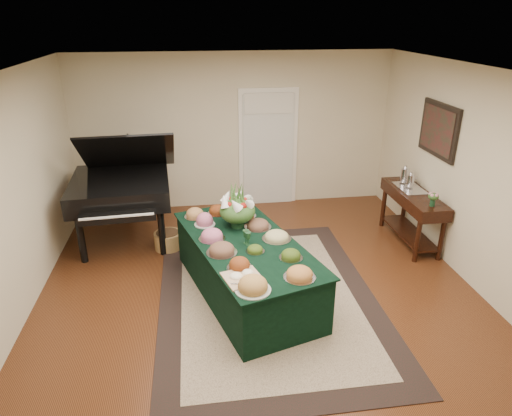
{
  "coord_description": "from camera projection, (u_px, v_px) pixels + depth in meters",
  "views": [
    {
      "loc": [
        -0.73,
        -4.82,
        3.27
      ],
      "look_at": [
        0.0,
        0.3,
        1.05
      ],
      "focal_mm": 32.0,
      "sensor_mm": 36.0,
      "label": 1
    }
  ],
  "objects": [
    {
      "name": "ground",
      "position": [
        259.0,
        293.0,
        5.77
      ],
      "size": [
        6.0,
        6.0,
        0.0
      ],
      "primitive_type": "plane",
      "color": "black",
      "rests_on": "ground"
    },
    {
      "name": "area_rug",
      "position": [
        268.0,
        297.0,
        5.68
      ],
      "size": [
        2.65,
        3.72,
        0.01
      ],
      "color": "black",
      "rests_on": "ground"
    },
    {
      "name": "kitchen_doorway",
      "position": [
        268.0,
        149.0,
        8.15
      ],
      "size": [
        1.05,
        0.07,
        2.1
      ],
      "color": "white",
      "rests_on": "ground"
    },
    {
      "name": "buffet_table",
      "position": [
        246.0,
        268.0,
        5.64
      ],
      "size": [
        1.75,
        2.6,
        0.73
      ],
      "color": "black",
      "rests_on": "ground"
    },
    {
      "name": "food_platters",
      "position": [
        242.0,
        238.0,
        5.48
      ],
      "size": [
        1.36,
        2.48,
        0.13
      ],
      "color": "silver",
      "rests_on": "buffet_table"
    },
    {
      "name": "cutting_board",
      "position": [
        242.0,
        275.0,
        4.73
      ],
      "size": [
        0.47,
        0.47,
        0.1
      ],
      "color": "tan",
      "rests_on": "buffet_table"
    },
    {
      "name": "green_goblets",
      "position": [
        247.0,
        238.0,
        5.39
      ],
      "size": [
        0.1,
        0.13,
        0.18
      ],
      "color": "#15361E",
      "rests_on": "buffet_table"
    },
    {
      "name": "floral_centerpiece",
      "position": [
        237.0,
        206.0,
        5.78
      ],
      "size": [
        0.48,
        0.48,
        0.48
      ],
      "color": "#15361E",
      "rests_on": "buffet_table"
    },
    {
      "name": "grand_piano",
      "position": [
        121.0,
        187.0,
        6.8
      ],
      "size": [
        1.61,
        1.8,
        1.75
      ],
      "color": "black",
      "rests_on": "ground"
    },
    {
      "name": "wicker_basket",
      "position": [
        168.0,
        240.0,
        6.84
      ],
      "size": [
        0.41,
        0.41,
        0.26
      ],
      "primitive_type": "cylinder",
      "color": "olive",
      "rests_on": "ground"
    },
    {
      "name": "mahogany_sideboard",
      "position": [
        413.0,
        204.0,
        6.84
      ],
      "size": [
        0.45,
        1.42,
        0.81
      ],
      "color": "black",
      "rests_on": "ground"
    },
    {
      "name": "tea_service",
      "position": [
        408.0,
        179.0,
        6.96
      ],
      "size": [
        0.34,
        0.58,
        0.3
      ],
      "color": "silver",
      "rests_on": "mahogany_sideboard"
    },
    {
      "name": "pink_bouquet",
      "position": [
        433.0,
        197.0,
        6.24
      ],
      "size": [
        0.16,
        0.16,
        0.2
      ],
      "color": "#15361E",
      "rests_on": "mahogany_sideboard"
    },
    {
      "name": "wall_painting",
      "position": [
        439.0,
        130.0,
        6.43
      ],
      "size": [
        0.05,
        0.95,
        0.75
      ],
      "color": "black",
      "rests_on": "ground"
    }
  ]
}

